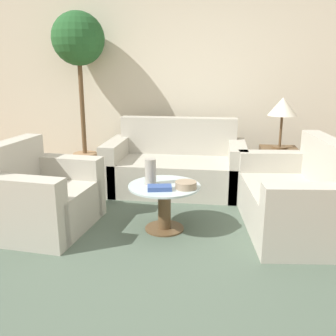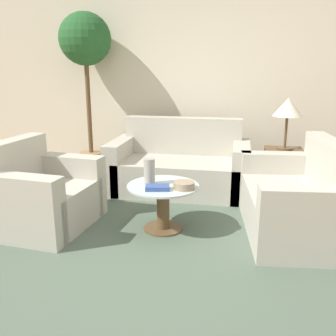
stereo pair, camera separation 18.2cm
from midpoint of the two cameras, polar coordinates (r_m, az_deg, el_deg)
name	(u,v)px [view 1 (the left image)]	position (r m, az deg, el deg)	size (l,w,h in m)	color
ground_plane	(159,266)	(3.06, -3.12, -14.76)	(14.00, 14.00, 0.00)	brown
wall_back	(189,84)	(5.24, 2.24, 12.73)	(10.00, 0.06, 2.60)	beige
rug	(164,229)	(3.67, -1.99, -9.28)	(3.40, 3.32, 0.01)	#4C5B4C
sofa_main	(176,167)	(4.74, 0.13, 0.07)	(1.71, 0.88, 0.89)	#B2AD9E
armchair	(40,200)	(3.84, -20.25, -4.54)	(0.90, 1.06, 0.85)	#B2AD9E
loveseat	(299,201)	(3.77, 18.07, -4.75)	(0.98, 1.49, 0.87)	#B2AD9E
coffee_table	(164,201)	(3.57, -2.03, -5.10)	(0.68, 0.68, 0.45)	brown
side_table	(278,171)	(4.73, 15.30, -0.51)	(0.44, 0.44, 0.58)	brown
table_lamp	(283,108)	(4.59, 15.98, 8.76)	(0.34, 0.34, 0.61)	brown
potted_plant	(79,54)	(5.21, -14.42, 16.44)	(0.68, 0.68, 2.21)	#93704C
vase	(151,172)	(3.51, -4.17, -0.58)	(0.10, 0.10, 0.25)	#9E998E
bowl	(186,185)	(3.41, 1.21, -2.62)	(0.20, 0.20, 0.06)	gray
book_stack	(160,188)	(3.38, -2.84, -3.04)	(0.24, 0.17, 0.04)	#334C8C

